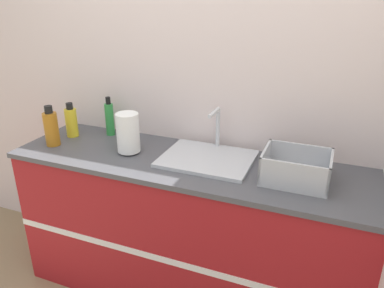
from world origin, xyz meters
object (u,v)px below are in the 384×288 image
bottle_amber (51,128)px  bottle_green (110,118)px  sink (208,157)px  paper_towel_roll (128,133)px  dish_rack (296,171)px  bottle_yellow (71,122)px

bottle_amber → bottle_green: bottle_green is taller
sink → paper_towel_roll: (-0.47, -0.08, 0.10)m
paper_towel_roll → bottle_green: (-0.27, 0.21, -0.01)m
paper_towel_roll → dish_rack: paper_towel_roll is taller
dish_rack → bottle_amber: 1.46m
bottle_amber → bottle_green: (0.23, 0.29, 0.00)m
paper_towel_roll → sink: bearing=9.2°
sink → dish_rack: sink is taller
sink → bottle_amber: bearing=-171.3°
bottle_yellow → bottle_green: size_ratio=0.87×
paper_towel_roll → bottle_amber: bearing=-171.7°
paper_towel_roll → dish_rack: size_ratio=0.73×
bottle_green → dish_rack: bearing=-9.5°
dish_rack → bottle_green: 1.25m
paper_towel_roll → bottle_amber: bottle_amber is taller
sink → bottle_green: bearing=169.4°
paper_towel_roll → bottle_green: bottle_green is taller
bottle_green → bottle_amber: bearing=-129.1°
dish_rack → bottle_amber: (-1.46, -0.08, 0.06)m
sink → bottle_yellow: (-0.95, 0.02, 0.08)m
dish_rack → bottle_green: bearing=170.5°
bottle_yellow → bottle_green: bearing=27.5°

